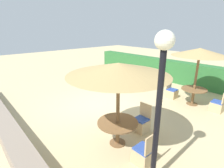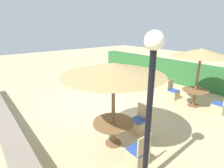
% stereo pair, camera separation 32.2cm
% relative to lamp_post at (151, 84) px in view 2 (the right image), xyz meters
% --- Properties ---
extents(ground_plane, '(40.00, 40.00, 0.00)m').
position_rel_lamp_post_xyz_m(ground_plane, '(-3.92, 1.66, -2.35)').
color(ground_plane, '#C6B284').
extents(hedge_row, '(13.00, 0.70, 1.34)m').
position_rel_lamp_post_xyz_m(hedge_row, '(-3.92, 7.49, -1.68)').
color(hedge_row, '#2D6B33').
rests_on(hedge_row, ground_plane).
extents(stone_border, '(10.00, 0.56, 0.49)m').
position_rel_lamp_post_xyz_m(stone_border, '(-3.92, -2.05, -2.11)').
color(stone_border, gray).
rests_on(stone_border, ground_plane).
extents(lamp_post, '(0.36, 0.36, 3.32)m').
position_rel_lamp_post_xyz_m(lamp_post, '(0.00, 0.00, 0.00)').
color(lamp_post, black).
rests_on(lamp_post, ground_plane).
extents(parasol_front_right, '(2.78, 2.78, 2.48)m').
position_rel_lamp_post_xyz_m(parasol_front_right, '(-1.52, 0.35, -0.05)').
color(parasol_front_right, brown).
rests_on(parasol_front_right, ground_plane).
extents(round_table_front_right, '(1.19, 1.19, 0.73)m').
position_rel_lamp_post_xyz_m(round_table_front_right, '(-1.52, 0.35, -1.75)').
color(round_table_front_right, brown).
rests_on(round_table_front_right, ground_plane).
extents(patio_chair_front_right_east, '(0.46, 0.46, 0.93)m').
position_rel_lamp_post_xyz_m(patio_chair_front_right_east, '(-0.49, 0.30, -2.09)').
color(patio_chair_front_right_east, tan).
rests_on(patio_chair_front_right_east, ground_plane).
extents(patio_chair_front_right_north, '(0.46, 0.46, 0.93)m').
position_rel_lamp_post_xyz_m(patio_chair_front_right_north, '(-1.50, 1.44, -2.09)').
color(patio_chair_front_right_north, tan).
rests_on(patio_chair_front_right_north, ground_plane).
extents(parasol_back_right, '(2.30, 2.30, 2.54)m').
position_rel_lamp_post_xyz_m(parasol_back_right, '(-1.31, 4.85, 0.01)').
color(parasol_back_right, brown).
rests_on(parasol_back_right, ground_plane).
extents(round_table_back_right, '(1.08, 1.08, 0.75)m').
position_rel_lamp_post_xyz_m(round_table_back_right, '(-1.31, 4.85, -1.76)').
color(round_table_back_right, brown).
rests_on(round_table_back_right, ground_plane).
extents(patio_chair_back_right_east, '(0.46, 0.46, 0.93)m').
position_rel_lamp_post_xyz_m(patio_chair_back_right_east, '(-0.29, 4.90, -2.09)').
color(patio_chair_back_right_east, tan).
rests_on(patio_chair_back_right_east, ground_plane).
extents(patio_chair_back_right_west, '(0.46, 0.46, 0.93)m').
position_rel_lamp_post_xyz_m(patio_chair_back_right_west, '(-2.36, 4.85, -2.09)').
color(patio_chair_back_right_west, tan).
rests_on(patio_chair_back_right_west, ground_plane).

